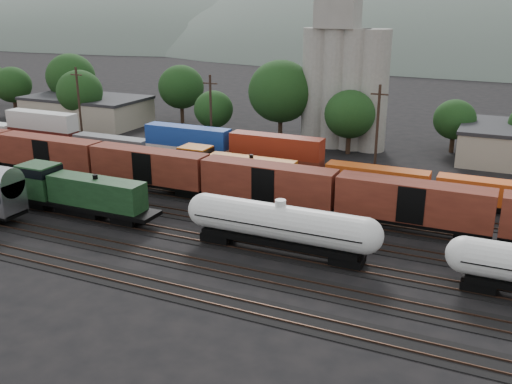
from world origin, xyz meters
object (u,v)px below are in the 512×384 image
at_px(green_locomotive, 73,191).
at_px(tank_car_a, 280,224).
at_px(orange_locomotive, 228,168).
at_px(grain_silo, 343,75).

height_order(green_locomotive, tank_car_a, tank_car_a).
bearing_deg(green_locomotive, tank_car_a, -0.00).
distance_m(green_locomotive, orange_locomotive, 18.48).
bearing_deg(orange_locomotive, grain_silo, 76.17).
xyz_separation_m(tank_car_a, grain_silo, (-6.49, 41.00, 8.38)).
bearing_deg(grain_silo, tank_car_a, -81.00).
height_order(tank_car_a, grain_silo, grain_silo).
distance_m(orange_locomotive, grain_silo, 28.15).
bearing_deg(green_locomotive, grain_silo, 67.25).
bearing_deg(tank_car_a, grain_silo, 99.00).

